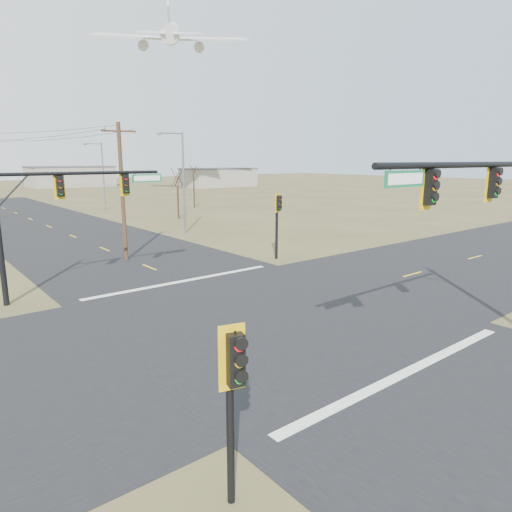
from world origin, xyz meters
The scene contains 17 objects.
ground centered at (0.00, 0.00, 0.00)m, with size 320.00×320.00×0.00m, color brown.
road_ew centered at (0.00, 0.00, 0.01)m, with size 160.00×14.00×0.02m, color black.
road_ns centered at (0.00, 0.00, 0.01)m, with size 14.00×160.00×0.02m, color black.
stop_bar_near centered at (0.00, -7.50, 0.03)m, with size 12.00×0.40×0.01m, color silver.
stop_bar_far centered at (0.00, 7.50, 0.03)m, with size 12.00×0.40×0.01m, color silver.
mast_arm_near centered at (3.89, -8.10, 5.43)m, with size 10.83×0.41×7.47m.
mast_arm_far centered at (-6.04, 9.08, 5.02)m, with size 8.84×0.43×6.94m.
pedestal_signal_ne centered at (8.41, 8.68, 3.41)m, with size 0.64×0.56×4.74m.
pedestal_signal_sw centered at (-8.09, -8.75, 2.94)m, with size 0.65×0.55×3.98m.
utility_pole_near centered at (-0.25, 15.16, 4.94)m, with size 2.30×0.56×9.50m.
streetlight_a centered at (8.88, 22.98, 5.37)m, with size 2.68×0.38×9.57m.
streetlight_b centered at (10.87, 48.93, 5.24)m, with size 2.61×0.36×9.34m.
bare_tree_c centered at (14.15, 33.34, 4.98)m, with size 3.37×3.37×6.35m.
bare_tree_d centered at (22.45, 43.40, 5.46)m, with size 2.76×2.76×6.78m.
warehouse_mid centered at (25.00, 110.00, 2.50)m, with size 20.00×12.00×5.00m, color gray.
warehouse_right centered at (55.00, 85.00, 2.25)m, with size 18.00×10.00×4.50m, color gray.
jet_airliner centered at (29.86, 62.04, 28.88)m, with size 25.06×25.54×12.90m.
Camera 1 is at (-12.88, -15.40, 7.05)m, focal length 32.00 mm.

